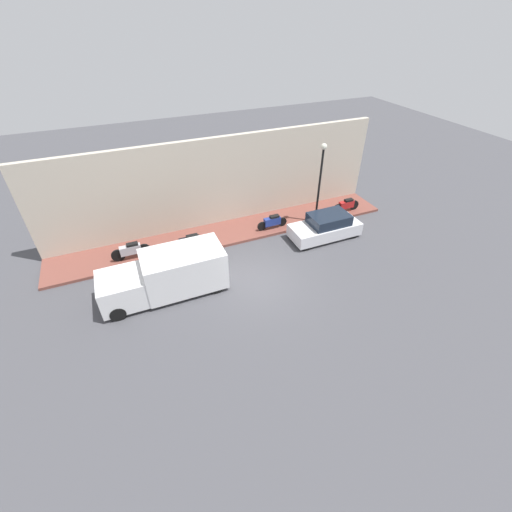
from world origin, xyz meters
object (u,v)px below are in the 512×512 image
scooter_silver (131,250)px  streetlamp (321,173)px  motorcycle_black (190,241)px  motorcycle_red (346,205)px  motorcycle_blue (272,222)px  parked_car (326,227)px  delivery_van (166,275)px

scooter_silver → streetlamp: bearing=-92.5°
motorcycle_black → scooter_silver: scooter_silver is taller
motorcycle_red → motorcycle_blue: (-0.01, 4.99, -0.01)m
streetlamp → parked_car: bearing=169.5°
scooter_silver → streetlamp: (-0.45, -10.36, 2.50)m
parked_car → motorcycle_blue: bearing=53.6°
parked_car → motorcycle_black: size_ratio=1.89×
scooter_silver → delivery_van: bearing=-158.8°
delivery_van → motorcycle_blue: size_ratio=2.99×
delivery_van → motorcycle_blue: (2.91, -6.50, -0.44)m
motorcycle_blue → streetlamp: 3.69m
motorcycle_blue → streetlamp: (-0.28, -2.66, 2.54)m
delivery_van → scooter_silver: size_ratio=2.82×
motorcycle_black → motorcycle_red: 9.77m
parked_car → delivery_van: (-1.15, 8.89, 0.35)m
delivery_van → motorcycle_red: (2.92, -11.49, -0.42)m
delivery_van → scooter_silver: 3.33m
motorcycle_blue → motorcycle_red: bearing=-89.9°
motorcycle_black → streetlamp: size_ratio=0.44×
delivery_van → motorcycle_blue: bearing=-65.9°
parked_car → scooter_silver: size_ratio=2.03×
motorcycle_black → motorcycle_red: (0.17, -9.77, -0.01)m
parked_car → scooter_silver: bearing=79.2°
scooter_silver → streetlamp: size_ratio=0.41×
motorcycle_red → streetlamp: size_ratio=0.39×
motorcycle_red → scooter_silver: (0.16, 12.68, 0.03)m
parked_car → delivery_van: 8.97m
delivery_van → motorcycle_black: size_ratio=2.63×
parked_car → delivery_van: bearing=97.4°
parked_car → motorcycle_black: bearing=77.5°
motorcycle_black → motorcycle_red: bearing=-89.0°
motorcycle_red → motorcycle_blue: motorcycle_red is taller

